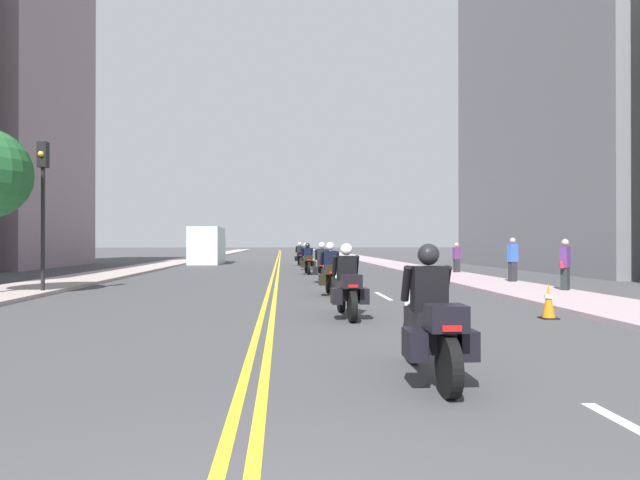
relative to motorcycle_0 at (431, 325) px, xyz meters
name	(u,v)px	position (x,y,z in m)	size (l,w,h in m)	color
ground_plane	(278,260)	(-2.07, 43.82, -0.65)	(264.00, 264.00, 0.00)	#3F3F42
sidewalk_left	(189,260)	(-10.31, 43.82, -0.59)	(2.91, 144.00, 0.12)	#AA9994
sidewalk_right	(365,259)	(6.17, 43.82, -0.59)	(2.91, 144.00, 0.12)	#A69097
centreline_yellow_inner	(277,260)	(-2.19, 43.82, -0.65)	(0.12, 132.00, 0.01)	yellow
centreline_yellow_outer	(280,260)	(-1.95, 43.82, -0.65)	(0.12, 132.00, 0.01)	yellow
lane_dashes_white	(334,270)	(1.32, 24.82, -0.65)	(0.14, 56.40, 0.01)	silver
building_right_1	(561,25)	(15.25, 25.08, 14.30)	(6.09, 19.88, 29.90)	slate
motorcycle_0	(431,325)	(0.00, 0.00, 0.00)	(0.77, 2.29, 1.61)	black
motorcycle_1	(347,288)	(-0.34, 5.26, 0.00)	(0.77, 2.25, 1.60)	black
motorcycle_2	(330,273)	(-0.24, 10.23, 0.02)	(0.76, 2.12, 1.64)	black
motorcycle_3	(322,266)	(-0.09, 15.64, 0.02)	(0.78, 2.05, 1.64)	black
motorcycle_4	(308,261)	(-0.41, 21.34, 0.01)	(0.77, 2.31, 1.61)	black
motorcycle_5	(306,259)	(-0.31, 26.00, 0.00)	(0.78, 2.19, 1.61)	black
motorcycle_6	(300,256)	(-0.46, 31.90, 0.01)	(0.78, 2.21, 1.66)	black
traffic_cone_0	(549,301)	(3.93, 4.81, -0.28)	(0.33, 0.33, 0.75)	black
traffic_light_near	(43,189)	(-9.25, 11.19, 2.65)	(0.28, 0.38, 4.79)	black
pedestrian_0	(513,260)	(7.16, 13.81, 0.28)	(0.41, 0.33, 1.81)	#2A2930
pedestrian_1	(565,266)	(7.21, 10.09, 0.24)	(0.46, 0.44, 1.73)	#242B2C
pedestrian_2	(457,258)	(7.12, 20.28, 0.18)	(0.41, 0.32, 1.62)	#27282D
parked_truck	(208,247)	(-7.45, 35.62, 0.62)	(2.20, 6.50, 2.80)	beige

